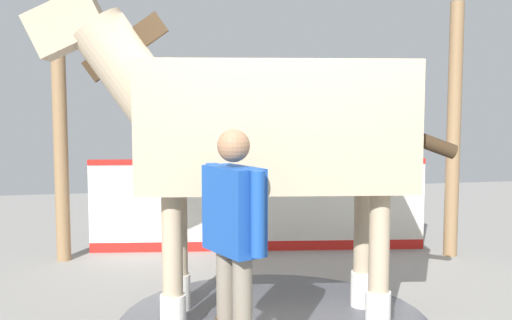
{
  "coord_description": "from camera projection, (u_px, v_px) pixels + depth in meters",
  "views": [
    {
      "loc": [
        -4.26,
        1.15,
        1.76
      ],
      "look_at": [
        -0.08,
        0.31,
        1.37
      ],
      "focal_mm": 41.1,
      "sensor_mm": 36.0,
      "label": 1
    }
  ],
  "objects": [
    {
      "name": "horse",
      "position": [
        261.0,
        129.0,
        4.72
      ],
      "size": [
        1.31,
        3.45,
        2.68
      ],
      "rotation": [
        0.0,
        0.0,
        1.42
      ],
      "color": "tan",
      "rests_on": "ground"
    },
    {
      "name": "wet_patch",
      "position": [
        274.0,
        318.0,
        4.87
      ],
      "size": [
        2.56,
        2.56,
        0.0
      ],
      "primitive_type": "cylinder",
      "color": "#42444C",
      "rests_on": "ground"
    },
    {
      "name": "barrier_wall",
      "position": [
        259.0,
        208.0,
        7.14
      ],
      "size": [
        0.7,
        4.06,
        1.13
      ],
      "color": "silver",
      "rests_on": "ground"
    },
    {
      "name": "roof_post_far",
      "position": [
        454.0,
        131.0,
        6.82
      ],
      "size": [
        0.16,
        0.16,
        2.96
      ],
      "primitive_type": "cylinder",
      "color": "olive",
      "rests_on": "ground"
    },
    {
      "name": "roof_post_near",
      "position": [
        60.0,
        132.0,
        6.6
      ],
      "size": [
        0.16,
        0.16,
        2.96
      ],
      "primitive_type": "cylinder",
      "color": "olive",
      "rests_on": "ground"
    },
    {
      "name": "handler",
      "position": [
        234.0,
        234.0,
        3.86
      ],
      "size": [
        0.61,
        0.38,
        1.61
      ],
      "rotation": [
        0.0,
        0.0,
        5.1
      ],
      "color": "#47331E",
      "rests_on": "ground"
    }
  ]
}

